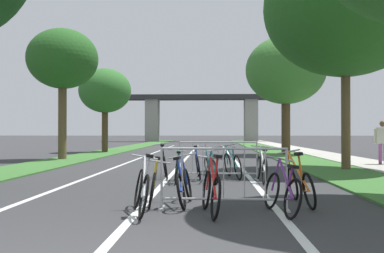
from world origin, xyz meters
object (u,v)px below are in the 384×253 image
object	(u,v)px
crowd_barrier_second	(218,161)
pedestrian_waiting	(383,138)
tree_left_oak_near	(105,91)
bicycle_white_6	(262,168)
bicycle_yellow_7	(153,185)
tree_right_pine_near	(345,8)
tree_left_oak_mid	(63,60)
bicycle_green_5	(177,169)
bicycle_orange_4	(300,185)
bicycle_blue_10	(184,186)
crowd_barrier_nearest	(224,179)
bicycle_blue_0	(198,165)
tree_right_maple_mid	(286,71)
bicycle_teal_11	(232,165)
bicycle_black_2	(165,165)
bicycle_silver_9	(142,190)
bicycle_red_3	(211,191)
bicycle_purple_8	(282,192)
bicycle_teal_1	(211,168)

from	to	relation	value
crowd_barrier_second	pedestrian_waiting	world-z (taller)	pedestrian_waiting
tree_left_oak_near	crowd_barrier_second	bearing A→B (deg)	-66.91
bicycle_white_6	bicycle_yellow_7	xyz separation A→B (m)	(-2.38, -3.78, -0.01)
tree_right_pine_near	bicycle_white_6	distance (m)	7.13
tree_right_pine_near	pedestrian_waiting	xyz separation A→B (m)	(1.96, 1.94, -4.49)
tree_left_oak_mid	bicycle_green_5	distance (m)	11.73
tree_right_pine_near	crowd_barrier_second	bearing A→B (deg)	-143.38
bicycle_orange_4	bicycle_blue_10	size ratio (longest dim) A/B	1.05
tree_left_oak_mid	pedestrian_waiting	world-z (taller)	tree_left_oak_mid
crowd_barrier_nearest	bicycle_blue_0	size ratio (longest dim) A/B	1.32
tree_right_maple_mid	bicycle_yellow_7	distance (m)	18.79
tree_right_pine_near	crowd_barrier_second	distance (m)	7.44
bicycle_orange_4	bicycle_teal_11	xyz separation A→B (m)	(-0.98, 4.71, 0.02)
tree_right_pine_near	bicycle_black_2	bearing A→B (deg)	-154.74
bicycle_orange_4	bicycle_teal_11	world-z (taller)	bicycle_orange_4
bicycle_blue_0	bicycle_blue_10	size ratio (longest dim) A/B	1.00
bicycle_black_2	bicycle_silver_9	world-z (taller)	bicycle_black_2
bicycle_blue_0	tree_left_oak_near	bearing A→B (deg)	107.81
bicycle_orange_4	tree_left_oak_near	bearing A→B (deg)	107.83
bicycle_red_3	bicycle_purple_8	size ratio (longest dim) A/B	1.03
crowd_barrier_nearest	bicycle_black_2	world-z (taller)	crowd_barrier_nearest
tree_right_maple_mid	bicycle_blue_0	bearing A→B (deg)	-109.71
crowd_barrier_second	bicycle_black_2	world-z (taller)	crowd_barrier_second
tree_right_maple_mid	bicycle_orange_4	world-z (taller)	tree_right_maple_mid
bicycle_purple_8	tree_right_pine_near	bearing A→B (deg)	56.43
pedestrian_waiting	bicycle_teal_11	bearing A→B (deg)	-130.47
bicycle_black_2	bicycle_green_5	xyz separation A→B (m)	(0.42, -1.06, -0.04)
tree_right_pine_near	bicycle_black_2	world-z (taller)	tree_right_pine_near
bicycle_yellow_7	bicycle_purple_8	world-z (taller)	bicycle_purple_8
bicycle_white_6	bicycle_silver_9	bearing A→B (deg)	-119.44
tree_right_maple_mid	bicycle_black_2	size ratio (longest dim) A/B	4.08
tree_right_pine_near	bicycle_purple_8	distance (m)	10.41
bicycle_yellow_7	tree_left_oak_near	bearing A→B (deg)	-79.75
tree_right_pine_near	bicycle_orange_4	bearing A→B (deg)	-112.06
tree_right_pine_near	tree_right_maple_mid	world-z (taller)	tree_right_pine_near
bicycle_yellow_7	bicycle_purple_8	bearing A→B (deg)	152.20
bicycle_teal_11	bicycle_blue_0	bearing A→B (deg)	172.73
bicycle_teal_11	pedestrian_waiting	distance (m)	7.57
crowd_barrier_second	bicycle_black_2	size ratio (longest dim) A/B	1.33
tree_right_maple_mid	crowd_barrier_nearest	distance (m)	18.94
tree_left_oak_mid	tree_right_maple_mid	distance (m)	12.14
bicycle_blue_0	bicycle_red_3	size ratio (longest dim) A/B	1.00
tree_left_oak_mid	tree_right_maple_mid	xyz separation A→B (m)	(11.14, 4.82, 0.08)
tree_right_maple_mid	bicycle_teal_11	distance (m)	13.96
bicycle_black_2	bicycle_blue_10	world-z (taller)	bicycle_black_2
tree_left_oak_near	bicycle_blue_0	size ratio (longest dim) A/B	3.26
tree_left_oak_mid	bicycle_black_2	xyz separation A→B (m)	(5.60, -8.03, -4.30)
bicycle_orange_4	bicycle_white_6	bearing A→B (deg)	89.62
tree_left_oak_mid	bicycle_teal_11	world-z (taller)	tree_left_oak_mid
tree_right_maple_mid	bicycle_teal_1	bearing A→B (deg)	-107.11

